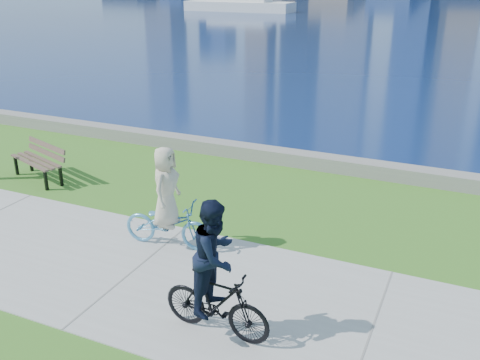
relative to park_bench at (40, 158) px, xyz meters
The scene contains 8 objects.
ground 5.29m from the park_bench, 30.78° to the right, with size 320.00×320.00×0.00m, color #32691B.
concrete_path 5.29m from the park_bench, 30.78° to the right, with size 80.00×3.50×0.02m, color #A3A29E.
seawall 5.73m from the park_bench, 37.81° to the left, with size 90.00×0.50×0.35m, color slate.
bay_water 69.46m from the park_bench, 86.27° to the left, with size 320.00×131.00×0.01m, color #0C1F4D.
ferry_near 56.88m from the park_bench, 109.41° to the left, with size 13.45×3.84×1.82m.
park_bench is the anchor object (origin of this frame).
cyclist_woman 4.90m from the park_bench, 20.03° to the right, with size 0.77×1.74×1.90m.
cyclist_man 7.48m from the park_bench, 28.84° to the right, with size 0.63×1.64×2.02m.
Camera 1 is at (4.86, -6.42, 4.76)m, focal length 40.00 mm.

